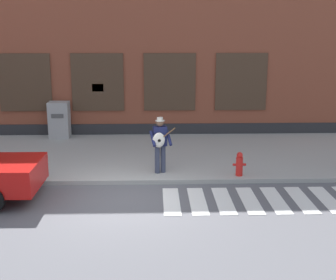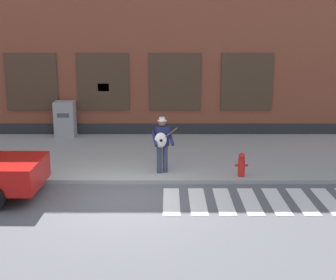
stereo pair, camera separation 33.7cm
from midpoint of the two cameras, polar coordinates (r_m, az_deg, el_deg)
ground_plane at (r=12.14m, az=-4.74°, el=-7.33°), size 160.00×160.00×0.00m
sidewalk at (r=15.96m, az=-3.63°, el=-1.82°), size 28.00×5.69×0.13m
building_backdrop at (r=20.19m, az=-3.01°, el=14.17°), size 28.00×4.06×8.96m
crosswalk at (r=12.37m, az=13.64°, el=-7.25°), size 5.78×1.90×0.01m
busker at (r=13.57m, az=-0.24°, el=-0.23°), size 0.77×0.63×1.66m
utility_box at (r=18.48m, az=-12.14°, el=2.49°), size 0.77×0.66×1.39m
fire_hydrant at (r=13.62m, az=9.44°, el=-2.99°), size 0.38×0.20×0.70m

